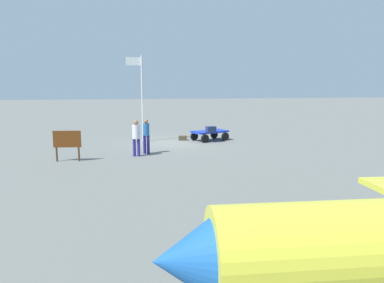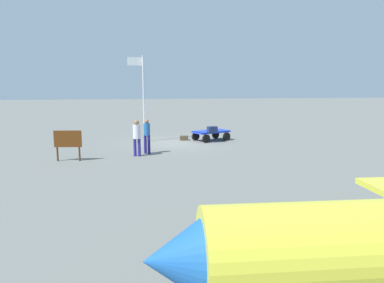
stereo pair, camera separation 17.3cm
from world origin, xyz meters
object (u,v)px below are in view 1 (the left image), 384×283
Objects in this scene: suitcase_grey at (183,138)px; worker_trailing at (136,135)px; suitcase_maroon at (211,129)px; signboard at (67,141)px; worker_lead at (146,134)px; flagpole at (141,92)px; luggage_cart at (209,133)px.

worker_trailing is at bearing 58.36° from suitcase_grey.
signboard is (7.20, 4.05, 0.13)m from suitcase_maroon.
flagpole is (0.13, -3.85, 1.89)m from worker_lead.
suitcase_maroon is at bearing -150.64° from signboard.
worker_trailing is (4.31, 4.10, 0.56)m from luggage_cart.
suitcase_grey is (1.54, -0.39, -0.31)m from luggage_cart.
worker_lead reaches higher than signboard.
luggage_cart is 8.69m from signboard.
worker_trailing reaches higher than luggage_cart.
worker_trailing reaches higher than suitcase_maroon.
signboard is at bearing 29.36° from suitcase_maroon.
worker_trailing reaches higher than suitcase_grey.
suitcase_maroon reaches higher than suitcase_grey.
luggage_cart is at bearing -95.07° from suitcase_maroon.
signboard is at bearing 56.80° from flagpole.
luggage_cart is 4.64m from flagpole.
suitcase_maroon is 5.44m from worker_trailing.
worker_lead is (3.77, 2.86, 0.19)m from suitcase_maroon.
suitcase_grey is at bearing -138.02° from signboard.
flagpole is at bearing -14.35° from suitcase_maroon.
suitcase_maroon is 0.37× the size of worker_lead.
worker_trailing is at bearing 48.43° from worker_lead.
worker_trailing is 1.27× the size of signboard.
worker_lead is at bearing 37.17° from suitcase_maroon.
luggage_cart is 0.48× the size of flagpole.
suitcase_maroon is 0.46× the size of signboard.
luggage_cart is at bearing 165.74° from suitcase_grey.
worker_lead is 3.63m from signboard.
signboard is at bearing 12.50° from worker_trailing.
worker_lead is at bearing 59.91° from suitcase_grey.
worker_lead is at bearing -131.57° from worker_trailing.
suitcase_maroon is 4.73m from worker_lead.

